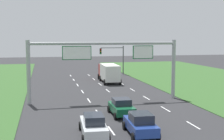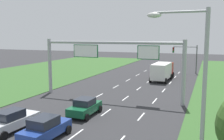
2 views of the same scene
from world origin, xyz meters
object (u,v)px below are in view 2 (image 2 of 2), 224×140
(car_mid_lane, at_px, (12,120))
(box_truck, at_px, (163,70))
(car_lead_silver, at_px, (85,107))
(street_lamp, at_px, (195,90))
(car_far_ahead, at_px, (45,128))
(sign_gantry, at_px, (110,57))
(traffic_light_mast, at_px, (186,54))

(car_mid_lane, xyz_separation_m, box_truck, (6.94, 27.17, 0.81))
(car_lead_silver, xyz_separation_m, street_lamp, (10.09, -9.11, 4.28))
(box_truck, bearing_deg, car_far_ahead, -95.16)
(car_mid_lane, height_order, sign_gantry, sign_gantry)
(car_mid_lane, distance_m, street_lamp, 14.74)
(car_far_ahead, xyz_separation_m, traffic_light_mast, (6.43, 37.12, 3.03))
(car_mid_lane, bearing_deg, car_lead_silver, 60.14)
(traffic_light_mast, bearing_deg, box_truck, -107.48)
(car_lead_silver, relative_size, box_truck, 0.48)
(car_far_ahead, xyz_separation_m, sign_gantry, (-0.14, 12.84, 4.05))
(car_mid_lane, xyz_separation_m, car_far_ahead, (3.49, -0.51, 0.02))
(car_mid_lane, height_order, car_far_ahead, car_far_ahead)
(traffic_light_mast, bearing_deg, sign_gantry, -105.12)
(car_mid_lane, distance_m, car_far_ahead, 3.52)
(car_far_ahead, bearing_deg, traffic_light_mast, 82.69)
(car_mid_lane, bearing_deg, traffic_light_mast, 77.93)
(box_truck, relative_size, sign_gantry, 0.47)
(car_far_ahead, relative_size, street_lamp, 0.49)
(car_lead_silver, xyz_separation_m, car_far_ahead, (-0.05, -5.97, 0.03))
(car_lead_silver, bearing_deg, traffic_light_mast, 78.82)
(car_lead_silver, height_order, street_lamp, street_lamp)
(street_lamp, bearing_deg, car_far_ahead, 162.79)
(box_truck, height_order, street_lamp, street_lamp)
(car_far_ahead, height_order, sign_gantry, sign_gantry)
(car_lead_silver, relative_size, street_lamp, 0.46)
(car_mid_lane, relative_size, traffic_light_mast, 0.81)
(box_truck, xyz_separation_m, sign_gantry, (-3.59, -14.83, 3.26))
(car_lead_silver, distance_m, box_truck, 21.98)
(car_lead_silver, height_order, car_far_ahead, car_far_ahead)
(car_mid_lane, distance_m, sign_gantry, 13.42)
(box_truck, relative_size, street_lamp, 0.96)
(car_lead_silver, xyz_separation_m, sign_gantry, (-0.19, 6.87, 4.08))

